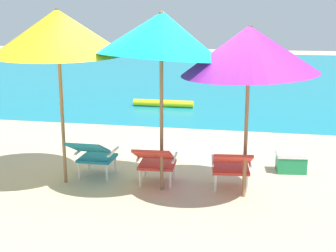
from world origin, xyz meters
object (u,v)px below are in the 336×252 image
lounge_chair_center (155,160)px  lounge_chair_right (231,164)px  beach_umbrella_left (58,32)px  swim_buoy (163,103)px  cooler_box (291,162)px  lounge_chair_left (93,154)px  beach_umbrella_center (161,35)px  beach_umbrella_right (249,50)px

lounge_chair_center → lounge_chair_right: (1.09, 0.01, 0.00)m
lounge_chair_center → beach_umbrella_left: size_ratio=0.36×
swim_buoy → lounge_chair_center: 5.81m
cooler_box → lounge_chair_right: bearing=-130.4°
lounge_chair_right → cooler_box: size_ratio=1.85×
lounge_chair_center → lounge_chair_left: bearing=172.6°
lounge_chair_left → cooler_box: (2.95, 0.92, -0.24)m
swim_buoy → beach_umbrella_left: size_ratio=0.63×
beach_umbrella_left → beach_umbrella_center: size_ratio=0.99×
lounge_chair_left → beach_umbrella_left: bearing=-150.0°
beach_umbrella_left → beach_umbrella_center: beach_umbrella_center is taller
lounge_chair_right → beach_umbrella_right: (0.19, -0.15, 1.60)m
beach_umbrella_center → cooler_box: bearing=31.8°
lounge_chair_left → beach_umbrella_left: (-0.37, -0.21, 1.80)m
swim_buoy → beach_umbrella_left: (-0.29, -5.79, 2.10)m
lounge_chair_right → beach_umbrella_left: (-2.44, -0.10, 1.80)m
lounge_chair_center → beach_umbrella_right: bearing=-6.1°
beach_umbrella_center → beach_umbrella_right: size_ratio=1.06×
lounge_chair_left → lounge_chair_center: (0.99, -0.13, 0.00)m
beach_umbrella_left → beach_umbrella_center: 1.47m
beach_umbrella_left → cooler_box: bearing=18.8°
lounge_chair_center → beach_umbrella_right: 2.05m
lounge_chair_right → lounge_chair_left: bearing=176.9°
beach_umbrella_left → beach_umbrella_right: size_ratio=1.05×
lounge_chair_left → beach_umbrella_right: bearing=-6.6°
lounge_chair_left → beach_umbrella_right: 2.78m
lounge_chair_left → beach_umbrella_center: (1.10, -0.23, 1.78)m
lounge_chair_right → beach_umbrella_left: 3.03m
lounge_chair_left → cooler_box: lounge_chair_left is taller
lounge_chair_right → lounge_chair_center: bearing=-179.3°
lounge_chair_center → beach_umbrella_left: beach_umbrella_left is taller
beach_umbrella_center → cooler_box: size_ratio=5.11×
beach_umbrella_center → cooler_box: (1.85, 1.15, -2.02)m
lounge_chair_right → beach_umbrella_center: beach_umbrella_center is taller
lounge_chair_center → cooler_box: lounge_chair_center is taller
lounge_chair_center → beach_umbrella_center: 1.79m
beach_umbrella_left → swim_buoy: bearing=87.1°
beach_umbrella_right → lounge_chair_left: bearing=173.4°
swim_buoy → lounge_chair_left: 5.59m
lounge_chair_left → lounge_chair_center: 1.00m
beach_umbrella_center → swim_buoy: bearing=101.5°
swim_buoy → lounge_chair_center: (1.07, -5.71, 0.31)m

